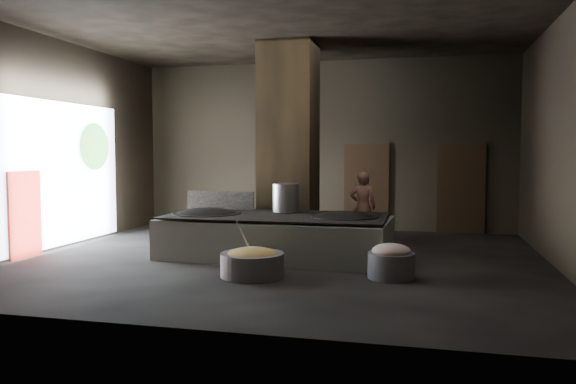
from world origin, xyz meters
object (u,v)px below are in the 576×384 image
(wok_left, at_px, (207,217))
(meat_basin, at_px, (391,265))
(hearth_platform, at_px, (276,237))
(cook, at_px, (363,207))
(stock_pot, at_px, (285,198))
(veg_basin, at_px, (252,265))
(wok_right, at_px, (345,221))

(wok_left, bearing_deg, meat_basin, -19.77)
(hearth_platform, height_order, cook, cook)
(stock_pot, xyz_separation_m, meat_basin, (2.28, -1.96, -0.92))
(hearth_platform, height_order, veg_basin, hearth_platform)
(wok_left, xyz_separation_m, veg_basin, (1.52, -1.76, -0.55))
(wok_right, height_order, veg_basin, wok_right)
(wok_left, relative_size, stock_pot, 2.42)
(wok_right, relative_size, veg_basin, 1.22)
(hearth_platform, xyz_separation_m, wok_right, (1.35, 0.05, 0.37))
(wok_left, relative_size, cook, 0.85)
(meat_basin, bearing_deg, hearth_platform, 148.83)
(wok_right, xyz_separation_m, stock_pot, (-1.30, 0.50, 0.38))
(cook, xyz_separation_m, meat_basin, (0.86, -3.59, -0.61))
(hearth_platform, bearing_deg, veg_basin, -85.73)
(wok_left, distance_m, stock_pot, 1.66)
(cook, bearing_deg, veg_basin, 70.72)
(cook, bearing_deg, wok_left, 37.36)
(hearth_platform, relative_size, cook, 2.70)
(hearth_platform, distance_m, cook, 2.66)
(cook, bearing_deg, stock_pot, 48.93)
(meat_basin, bearing_deg, cook, 103.46)
(stock_pot, height_order, cook, cook)
(wok_left, distance_m, cook, 3.67)
(stock_pot, xyz_separation_m, veg_basin, (0.02, -2.36, -0.93))
(veg_basin, bearing_deg, stock_pot, 90.53)
(hearth_platform, bearing_deg, stock_pot, 86.81)
(wok_left, relative_size, meat_basin, 1.81)
(meat_basin, bearing_deg, wok_right, 123.83)
(wok_left, bearing_deg, wok_right, 2.05)
(hearth_platform, relative_size, meat_basin, 5.74)
(wok_right, relative_size, cook, 0.79)
(stock_pot, xyz_separation_m, cook, (1.42, 1.63, -0.31))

